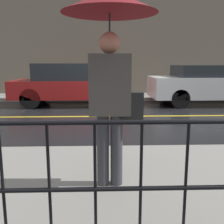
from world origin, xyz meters
TOP-DOWN VIEW (x-y plane):
  - ground_plane at (0.00, 0.00)m, footprint 80.00×80.00m
  - sidewalk_near at (0.00, -4.44)m, footprint 28.00×2.61m
  - sidewalk_far at (0.00, 4.02)m, footprint 28.00×1.78m
  - lane_marking at (0.00, 0.00)m, footprint 25.20×0.12m
  - building_storefront at (0.00, 5.06)m, footprint 28.00×0.30m
  - railing_foreground at (0.00, -5.50)m, footprint 12.00×0.04m
  - pedestrian at (-0.20, -4.54)m, footprint 0.99×0.99m
  - car_red at (-1.49, 2.16)m, footprint 4.05×1.78m
  - car_white at (3.64, 2.16)m, footprint 4.40×1.87m

SIDE VIEW (x-z plane):
  - ground_plane at x=0.00m, z-range 0.00..0.00m
  - lane_marking at x=0.00m, z-range 0.00..0.01m
  - sidewalk_near at x=0.00m, z-range 0.00..0.13m
  - sidewalk_far at x=0.00m, z-range 0.00..0.13m
  - railing_foreground at x=0.00m, z-range 0.26..1.21m
  - car_white at x=3.64m, z-range 0.03..1.46m
  - car_red at x=-1.49m, z-range 0.01..1.50m
  - pedestrian at x=-0.20m, z-range 0.71..2.78m
  - building_storefront at x=0.00m, z-range 0.00..5.69m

